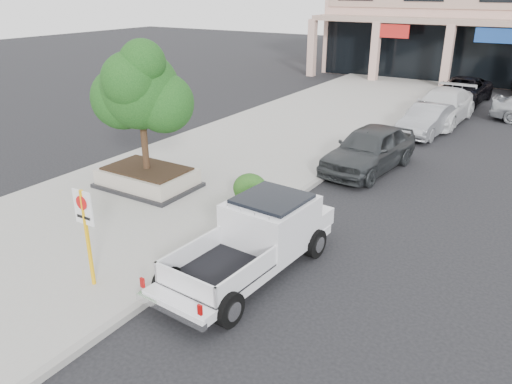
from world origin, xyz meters
TOP-DOWN VIEW (x-y plane):
  - ground at (0.00, 0.00)m, footprint 120.00×120.00m
  - sidewalk at (-5.50, 6.00)m, footprint 8.00×52.00m
  - curb at (-1.55, 6.00)m, footprint 0.20×52.00m
  - planter at (-6.10, 2.74)m, footprint 3.20×2.20m
  - planter_tree at (-5.96, 2.90)m, footprint 2.90×2.55m
  - no_parking_sign at (-2.96, -2.34)m, footprint 0.55×0.09m
  - hedge at (-2.46, 3.47)m, footprint 1.10×0.99m
  - pickup_truck at (-0.35, 0.08)m, footprint 2.35×5.49m
  - curb_car_a at (-0.55, 8.70)m, footprint 2.55×5.10m
  - curb_car_b at (0.01, 14.83)m, footprint 1.89×4.36m
  - curb_car_c at (0.02, 17.58)m, footprint 2.60×5.78m
  - curb_car_d at (-0.06, 22.80)m, footprint 2.88×5.59m

SIDE VIEW (x-z plane):
  - ground at x=0.00m, z-range 0.00..0.00m
  - sidewalk at x=-5.50m, z-range 0.00..0.15m
  - curb at x=-1.55m, z-range 0.00..0.15m
  - planter at x=-6.10m, z-range 0.14..0.82m
  - hedge at x=-2.46m, z-range 0.15..1.08m
  - curb_car_b at x=0.01m, z-range 0.00..1.39m
  - curb_car_d at x=-0.06m, z-range 0.00..1.51m
  - curb_car_c at x=0.02m, z-range 0.00..1.64m
  - curb_car_a at x=-0.55m, z-range 0.00..1.67m
  - pickup_truck at x=-0.35m, z-range 0.00..1.69m
  - no_parking_sign at x=-2.96m, z-range 0.48..2.78m
  - planter_tree at x=-5.96m, z-range 1.41..5.41m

